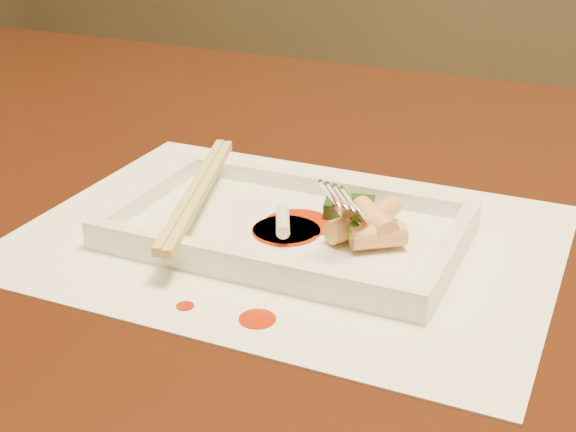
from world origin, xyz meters
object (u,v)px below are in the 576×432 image
at_px(plate_base, 288,233).
at_px(fork, 388,141).
at_px(chopstick_a, 193,190).
at_px(table, 230,282).
at_px(placemat, 288,238).

bearing_deg(plate_base, fork, 14.42).
relative_size(chopstick_a, fork, 1.56).
relative_size(plate_base, fork, 1.86).
bearing_deg(chopstick_a, plate_base, 0.00).
relative_size(table, plate_base, 5.38).
xyz_separation_m(table, placemat, (0.10, -0.08, 0.10)).
relative_size(placemat, fork, 2.86).
relative_size(table, fork, 10.00).
bearing_deg(placemat, chopstick_a, 180.00).
distance_m(plate_base, fork, 0.11).
bearing_deg(fork, table, 159.59).
distance_m(table, placemat, 0.16).
distance_m(placemat, plate_base, 0.00).
distance_m(plate_base, chopstick_a, 0.08).
height_order(table, chopstick_a, chopstick_a).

